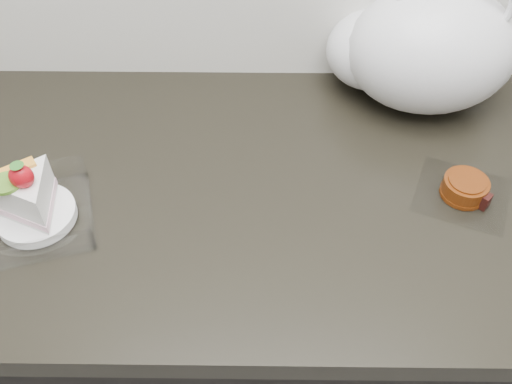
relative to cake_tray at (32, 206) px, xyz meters
name	(u,v)px	position (x,y,z in m)	size (l,w,h in m)	color
counter	(284,321)	(0.40, 0.08, -0.48)	(2.04, 0.64, 0.90)	black
cake_tray	(32,206)	(0.00, 0.00, 0.00)	(0.21, 0.21, 0.13)	white
mooncake_wrap	(465,189)	(0.68, 0.06, -0.02)	(0.18, 0.18, 0.03)	white
plastic_bag	(420,49)	(0.63, 0.31, 0.07)	(0.36, 0.28, 0.28)	white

